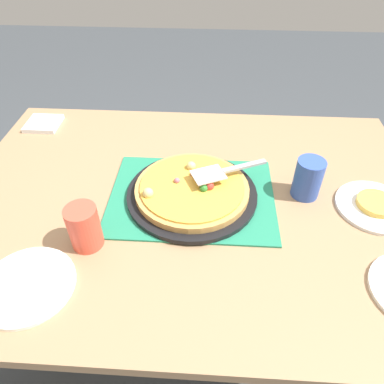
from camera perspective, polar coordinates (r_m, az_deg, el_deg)
ground_plane at (r=1.66m, az=-0.00°, el=-20.35°), size 8.00×8.00×0.00m
dining_table at (r=1.14m, az=-0.00°, el=-4.90°), size 1.40×1.00×0.75m
placemat at (r=1.06m, az=-0.00°, el=-0.69°), size 0.48×0.36×0.01m
pizza_pan at (r=1.05m, az=-0.00°, el=-0.29°), size 0.38×0.38×0.01m
pizza at (r=1.04m, az=-0.03°, el=0.56°), size 0.33×0.33×0.05m
plate_near_left at (r=1.15m, az=27.07°, el=-2.09°), size 0.22×0.22×0.01m
plate_side at (r=0.93m, az=-24.71°, el=-13.31°), size 0.22×0.22×0.01m
served_slice_left at (r=1.14m, az=27.27°, el=-1.61°), size 0.11×0.11×0.02m
cup_near at (r=1.08m, az=17.92°, el=2.07°), size 0.08×0.08×0.12m
cup_far at (r=0.93m, az=-16.74°, el=-5.36°), size 0.08×0.08×0.12m
pizza_server at (r=1.04m, az=5.03°, el=3.34°), size 0.23×0.13×0.01m
napkin_stack at (r=1.49m, az=-22.51°, el=10.01°), size 0.12×0.12×0.02m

